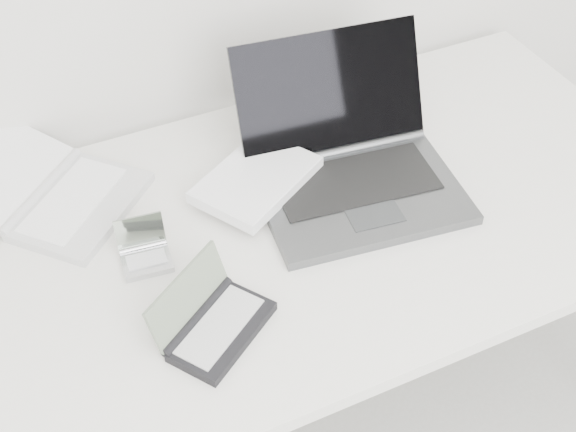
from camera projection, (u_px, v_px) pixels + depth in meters
name	position (u px, v px, depth m)	size (l,w,h in m)	color
desk	(293.00, 237.00, 1.59)	(1.60, 0.80, 0.73)	white
laptop_large	(330.00, 169.00, 1.61)	(0.55, 0.43, 0.25)	#535557
netbook_open_white	(58.00, 196.00, 1.59)	(0.43, 0.43, 0.07)	silver
pda_silver	(145.00, 253.00, 1.48)	(0.10, 0.10, 0.07)	#BBBCC0
palmtop_charcoal	(212.00, 322.00, 1.36)	(0.23, 0.22, 0.10)	black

